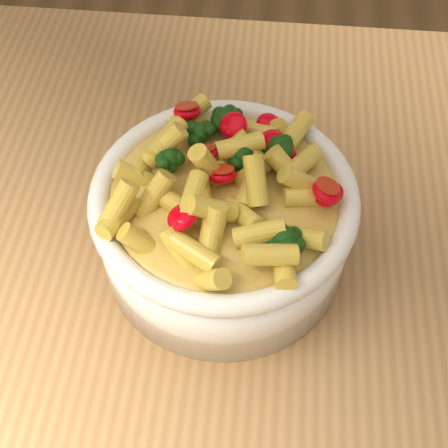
{
  "coord_description": "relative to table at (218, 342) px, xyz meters",
  "views": [
    {
      "loc": [
        0.03,
        -0.28,
        1.38
      ],
      "look_at": [
        0.0,
        0.04,
        0.95
      ],
      "focal_mm": 50.0,
      "sensor_mm": 36.0,
      "label": 1
    }
  ],
  "objects": [
    {
      "name": "table",
      "position": [
        0.0,
        0.0,
        0.0
      ],
      "size": [
        1.2,
        0.8,
        0.9
      ],
      "color": "#A77B47",
      "rests_on": "ground"
    },
    {
      "name": "pasta_salad",
      "position": [
        0.0,
        0.04,
        0.21
      ],
      "size": [
        0.18,
        0.18,
        0.04
      ],
      "color": "#EBD34A",
      "rests_on": "serving_bowl"
    },
    {
      "name": "serving_bowl",
      "position": [
        0.0,
        0.04,
        0.15
      ],
      "size": [
        0.22,
        0.22,
        0.1
      ],
      "color": "white",
      "rests_on": "table"
    }
  ]
}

